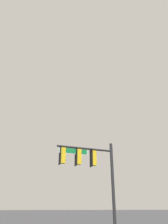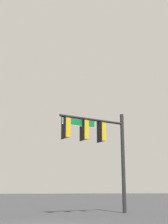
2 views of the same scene
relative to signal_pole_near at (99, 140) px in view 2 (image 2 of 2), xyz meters
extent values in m
cylinder|color=black|center=(-1.77, -0.21, -1.22)|extent=(0.23, 0.23, 5.97)
cylinder|color=black|center=(0.41, 0.05, 1.16)|extent=(4.37, 0.66, 0.15)
cube|color=black|center=(-0.06, -0.01, 0.49)|extent=(0.09, 0.52, 1.30)
cube|color=#B79314|center=(-0.25, -0.03, 0.49)|extent=(0.40, 0.36, 1.10)
cylinder|color=#B79314|center=(-0.25, -0.03, 1.10)|extent=(0.04, 0.04, 0.12)
cylinder|color=#340503|center=(-0.45, -0.05, 0.82)|extent=(0.06, 0.22, 0.22)
cylinder|color=yellow|center=(-0.45, -0.05, 0.49)|extent=(0.06, 0.22, 0.22)
cylinder|color=black|center=(-0.45, -0.05, 0.16)|extent=(0.06, 0.22, 0.22)
cube|color=black|center=(1.14, 0.13, 0.49)|extent=(0.09, 0.52, 1.30)
cube|color=#B79314|center=(0.95, 0.11, 0.49)|extent=(0.40, 0.36, 1.10)
cylinder|color=#B79314|center=(0.95, 0.11, 1.10)|extent=(0.04, 0.04, 0.12)
cylinder|color=#340503|center=(0.75, 0.09, 0.82)|extent=(0.06, 0.22, 0.22)
cylinder|color=yellow|center=(0.75, 0.09, 0.49)|extent=(0.06, 0.22, 0.22)
cylinder|color=black|center=(0.75, 0.09, 0.16)|extent=(0.06, 0.22, 0.22)
cube|color=black|center=(2.34, 0.28, 0.49)|extent=(0.09, 0.52, 1.30)
cube|color=#B79314|center=(2.15, 0.25, 0.49)|extent=(0.40, 0.36, 1.10)
cylinder|color=#B79314|center=(2.15, 0.25, 1.10)|extent=(0.04, 0.04, 0.12)
cylinder|color=#340503|center=(1.95, 0.23, 0.82)|extent=(0.06, 0.22, 0.22)
cylinder|color=yellow|center=(1.95, 0.23, 0.49)|extent=(0.06, 0.22, 0.22)
cylinder|color=black|center=(1.95, 0.23, 0.16)|extent=(0.06, 0.22, 0.22)
cube|color=#0F602D|center=(1.33, 0.16, 0.88)|extent=(2.10, 0.29, 0.35)
cube|color=white|center=(1.33, 0.16, 0.88)|extent=(2.16, 0.28, 0.41)
camera|label=1|loc=(4.68, 15.55, -2.95)|focal=35.00mm
camera|label=2|loc=(8.38, 16.26, -2.99)|focal=50.00mm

